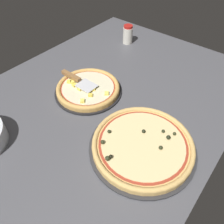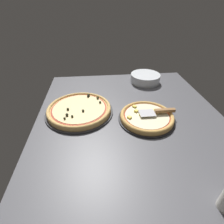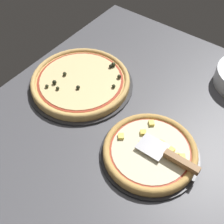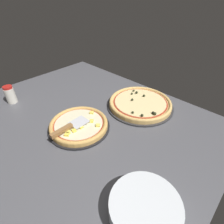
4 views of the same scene
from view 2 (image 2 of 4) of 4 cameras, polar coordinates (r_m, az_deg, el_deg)
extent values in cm
cube|color=#4C4C51|center=(101.31, 6.94, -5.34)|extent=(148.41, 113.28, 3.60)
cylinder|color=black|center=(105.76, 11.17, -2.27)|extent=(33.36, 33.36, 1.00)
cylinder|color=tan|center=(104.92, 11.25, -1.64)|extent=(31.36, 31.36, 1.86)
torus|color=tan|center=(104.38, 11.31, -1.23)|extent=(31.36, 31.36, 2.26)
cylinder|color=#A33823|center=(104.34, 11.31, -1.20)|extent=(27.26, 27.26, 0.15)
cylinder|color=beige|center=(104.27, 11.32, -1.14)|extent=(25.72, 25.72, 0.40)
cube|color=#F4D64C|center=(109.43, 15.79, 0.50)|extent=(2.98, 3.00, 1.09)
cube|color=#F9E05B|center=(109.97, 7.35, 1.84)|extent=(2.84, 2.82, 1.09)
cube|color=#F9E05B|center=(100.14, 5.72, -1.71)|extent=(2.85, 2.81, 1.09)
cube|color=#F4D64C|center=(107.31, 11.62, 0.44)|extent=(2.23, 2.03, 1.09)
cube|color=#F9E05B|center=(108.31, 15.21, 0.22)|extent=(2.72, 2.75, 1.09)
cube|color=#F4D64C|center=(105.78, 7.88, 0.32)|extent=(2.68, 2.70, 1.09)
cube|color=#F4D64C|center=(108.31, 13.73, 0.47)|extent=(2.30, 2.14, 1.09)
cube|color=#F4D64C|center=(103.44, 9.44, -0.72)|extent=(2.82, 2.60, 1.09)
cylinder|color=#2D2D30|center=(111.71, -10.56, 0.04)|extent=(41.95, 41.95, 1.00)
cylinder|color=#DBAD60|center=(110.83, -10.64, 0.70)|extent=(39.44, 39.44, 2.15)
torus|color=#DBAD60|center=(110.25, -10.70, 1.17)|extent=(39.44, 39.44, 2.02)
cylinder|color=#A33823|center=(110.21, -10.70, 1.20)|extent=(34.28, 34.28, 0.15)
cylinder|color=beige|center=(110.14, -10.71, 1.25)|extent=(32.34, 32.34, 0.40)
sphere|color=black|center=(103.98, -14.52, -0.84)|extent=(1.70, 1.70, 1.70)
sphere|color=#282D19|center=(121.35, -7.66, 5.54)|extent=(1.80, 1.80, 1.80)
sphere|color=#282D19|center=(101.67, -15.23, -2.00)|extent=(1.36, 1.36, 1.36)
sphere|color=#282D19|center=(112.72, -3.91, 3.23)|extent=(1.44, 1.44, 1.44)
sphere|color=black|center=(120.24, -7.85, 5.14)|extent=(1.47, 1.47, 1.47)
sphere|color=#282D19|center=(108.97, -14.23, 0.95)|extent=(1.53, 1.53, 1.53)
sphere|color=#282D19|center=(102.32, -12.87, -1.33)|extent=(1.38, 1.38, 1.38)
sphere|color=black|center=(105.70, -9.43, 0.46)|extent=(1.50, 1.50, 1.50)
sphere|color=#282D19|center=(117.45, -4.71, 4.64)|extent=(1.62, 1.62, 1.62)
cube|color=silver|center=(104.06, 11.37, -0.28)|extent=(7.45, 9.18, 0.24)
cube|color=olive|center=(107.02, 16.89, 0.45)|extent=(2.24, 12.10, 2.00)
cylinder|color=silver|center=(151.67, 10.64, 9.70)|extent=(23.99, 23.99, 0.70)
cylinder|color=silver|center=(151.39, 10.67, 9.94)|extent=(23.99, 23.99, 0.70)
cylinder|color=silver|center=(151.10, 10.70, 10.18)|extent=(23.99, 23.99, 0.70)
cylinder|color=silver|center=(150.82, 10.73, 10.42)|extent=(23.99, 23.99, 0.70)
cylinder|color=silver|center=(150.54, 10.76, 10.67)|extent=(23.99, 23.99, 0.70)
cylinder|color=silver|center=(150.26, 10.79, 10.91)|extent=(23.99, 23.99, 0.70)
cylinder|color=silver|center=(149.99, 10.82, 11.15)|extent=(23.99, 23.99, 0.70)
cylinder|color=silver|center=(149.72, 10.84, 11.40)|extent=(23.99, 23.99, 0.70)
cylinder|color=silver|center=(149.45, 10.87, 11.64)|extent=(23.99, 23.99, 0.70)
cylinder|color=silver|center=(149.19, 10.90, 11.89)|extent=(23.99, 23.99, 0.70)
camera|label=1|loc=(1.42, -24.10, 35.86)|focal=35.00mm
camera|label=3|loc=(0.65, 76.56, 37.76)|focal=50.00mm
camera|label=4|loc=(1.59, 23.73, 32.56)|focal=28.00mm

